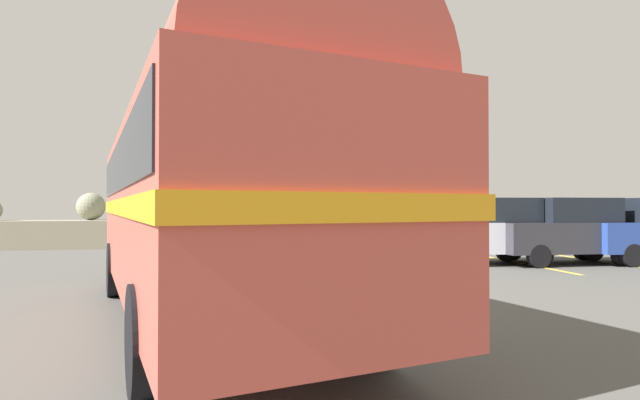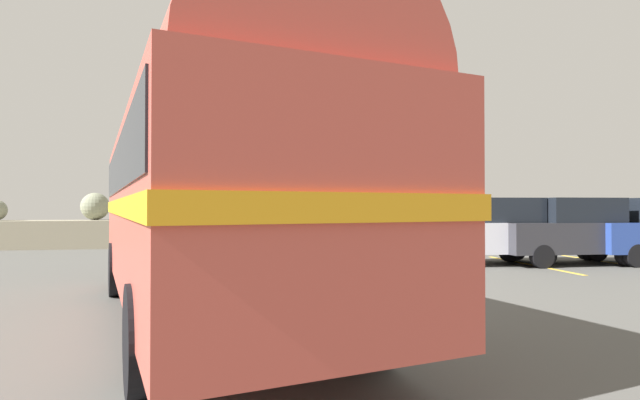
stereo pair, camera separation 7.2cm
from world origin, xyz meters
name	(u,v)px [view 2 (the right image)]	position (x,y,z in m)	size (l,w,h in m)	color
ground	(300,295)	(0.00, 0.00, 0.01)	(32.00, 26.00, 0.02)	#50504C
breakwater	(259,229)	(-0.19, 11.84, 0.70)	(31.36, 2.20, 2.41)	gray
parking_lines	(573,264)	(8.22, 3.50, 0.02)	(7.92, 4.40, 0.01)	gold
vintage_coach	(209,178)	(-1.56, -1.82, 2.05)	(4.53, 8.91, 3.70)	black
parked_car_nearest	(489,230)	(5.89, 3.89, 0.97)	(4.16, 1.86, 1.86)	black
parked_car_middle	(568,230)	(8.10, 3.52, 0.97)	(4.10, 1.74, 1.86)	black
lamp_post	(311,149)	(1.20, 6.47, 3.48)	(0.98, 0.24, 6.14)	#5B5B60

